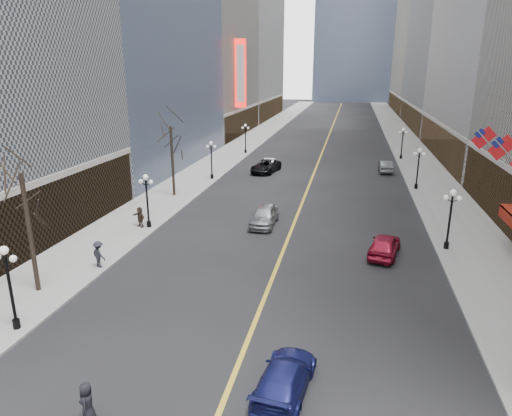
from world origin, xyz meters
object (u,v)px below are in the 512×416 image
at_px(streetlamp_east_3, 402,140).
at_px(car_nb_near, 264,216).
at_px(car_nb_far, 266,166).
at_px(car_sb_far, 385,166).
at_px(streetlamp_east_2, 418,164).
at_px(streetlamp_west_2, 211,156).
at_px(streetlamp_east_1, 451,213).
at_px(car_nb_mid, 269,164).
at_px(car_sb_mid, 385,245).
at_px(car_sb_near, 285,378).
at_px(streetlamp_west_1, 147,195).
at_px(streetlamp_west_3, 245,135).
at_px(streetlamp_west_0, 9,279).

distance_m(streetlamp_east_3, car_nb_near, 36.12).
distance_m(car_nb_far, car_sb_far, 15.55).
height_order(streetlamp_east_2, streetlamp_west_2, same).
relative_size(streetlamp_east_1, car_nb_near, 0.91).
height_order(streetlamp_east_3, car_nb_mid, streetlamp_east_3).
distance_m(streetlamp_west_2, car_nb_far, 8.09).
xyz_separation_m(car_sb_mid, car_sb_far, (1.77, 28.71, -0.06)).
height_order(car_nb_near, car_nb_mid, car_nb_near).
distance_m(car_sb_near, car_sb_mid, 16.62).
bearing_deg(streetlamp_east_1, streetlamp_west_1, 180.00).
xyz_separation_m(streetlamp_west_3, car_nb_near, (9.33, -33.12, -2.06)).
relative_size(car_nb_far, car_sb_far, 1.28).
bearing_deg(streetlamp_west_2, streetlamp_west_1, -90.00).
distance_m(streetlamp_east_3, streetlamp_west_0, 57.10).
bearing_deg(streetlamp_east_3, streetlamp_east_1, -90.00).
height_order(car_sb_mid, car_sb_far, car_sb_mid).
height_order(streetlamp_east_1, streetlamp_east_3, same).
height_order(car_nb_far, car_sb_far, car_nb_far).
relative_size(streetlamp_west_1, streetlamp_west_2, 1.00).
xyz_separation_m(streetlamp_east_1, streetlamp_west_2, (-23.60, 18.00, 0.00)).
height_order(streetlamp_west_2, streetlamp_west_3, same).
bearing_deg(streetlamp_west_0, streetlamp_west_3, 90.00).
bearing_deg(streetlamp_east_2, streetlamp_west_3, 142.67).
height_order(streetlamp_west_1, streetlamp_west_2, same).
bearing_deg(car_sb_far, streetlamp_east_3, -108.40).
xyz_separation_m(streetlamp_west_0, streetlamp_west_1, (0.00, 16.00, 0.00)).
height_order(streetlamp_west_3, car_sb_far, streetlamp_west_3).
bearing_deg(streetlamp_east_1, streetlamp_west_0, -145.86).
bearing_deg(streetlamp_east_3, car_nb_far, -145.08).
bearing_deg(car_sb_far, car_nb_far, 10.83).
xyz_separation_m(streetlamp_east_3, streetlamp_west_3, (-23.60, 0.00, 0.00)).
xyz_separation_m(streetlamp_east_3, car_sb_near, (-9.47, -53.82, -2.20)).
bearing_deg(car_nb_far, streetlamp_east_2, -6.62).
bearing_deg(streetlamp_east_2, car_sb_near, -104.80).
height_order(streetlamp_west_1, streetlamp_west_3, same).
distance_m(car_nb_mid, car_sb_mid, 30.69).
height_order(streetlamp_east_3, streetlamp_west_0, same).
relative_size(streetlamp_west_0, car_sb_near, 0.94).
bearing_deg(car_sb_mid, car_nb_far, -50.08).
height_order(streetlamp_east_1, car_sb_mid, streetlamp_east_1).
height_order(streetlamp_east_3, streetlamp_west_2, same).
bearing_deg(streetlamp_west_3, streetlamp_east_2, -37.33).
bearing_deg(car_sb_mid, streetlamp_east_3, -84.82).
distance_m(streetlamp_east_1, streetlamp_west_0, 28.51).
bearing_deg(car_sb_near, streetlamp_east_3, -93.14).
bearing_deg(streetlamp_west_0, car_nb_near, 63.70).
bearing_deg(car_nb_mid, streetlamp_west_3, 117.21).
bearing_deg(car_sb_near, streetlamp_west_2, -61.64).
relative_size(car_nb_mid, car_nb_far, 0.71).
distance_m(streetlamp_west_2, car_sb_near, 38.57).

